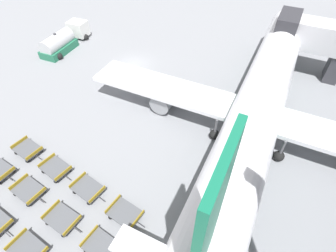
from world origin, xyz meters
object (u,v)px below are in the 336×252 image
at_px(airplane, 260,103).
at_px(baggage_dolly_row_mid_b_col_b, 29,190).
at_px(baggage_dolly_row_mid_a_col_c, 28,250).
at_px(baggage_dolly_row_far_col_c, 88,189).
at_px(baggage_dolly_row_mid_b_col_d, 102,247).
at_px(baggage_dolly_row_mid_b_col_c, 62,219).
at_px(fuel_tanker_primary, 63,41).
at_px(baggage_dolly_row_far_col_a, 28,149).
at_px(baggage_dolly_row_far_col_b, 56,168).
at_px(baggage_dolly_row_far_col_d, 125,213).

height_order(airplane, baggage_dolly_row_mid_b_col_b, airplane).
bearing_deg(baggage_dolly_row_mid_a_col_c, baggage_dolly_row_far_col_c, 88.30).
xyz_separation_m(airplane, baggage_dolly_row_far_col_c, (-9.22, -14.31, -2.94)).
xyz_separation_m(baggage_dolly_row_mid_b_col_d, baggage_dolly_row_far_col_c, (-4.10, 2.94, 0.00)).
distance_m(airplane, baggage_dolly_row_mid_b_col_c, 19.70).
xyz_separation_m(fuel_tanker_primary, baggage_dolly_row_mid_b_col_c, (20.08, -19.08, -0.73)).
relative_size(baggage_dolly_row_mid_a_col_c, baggage_dolly_row_far_col_a, 0.99).
xyz_separation_m(baggage_dolly_row_mid_a_col_c, baggage_dolly_row_far_col_b, (-3.69, 5.82, 0.00)).
height_order(baggage_dolly_row_mid_b_col_b, baggage_dolly_row_far_col_d, same).
bearing_deg(baggage_dolly_row_far_col_a, baggage_dolly_row_mid_b_col_c, -21.42).
distance_m(baggage_dolly_row_mid_b_col_c, baggage_dolly_row_far_col_d, 4.71).
height_order(baggage_dolly_row_far_col_a, baggage_dolly_row_far_col_d, same).
distance_m(baggage_dolly_row_mid_b_col_c, baggage_dolly_row_far_col_b, 5.01).
distance_m(baggage_dolly_row_mid_b_col_d, baggage_dolly_row_far_col_b, 8.50).
distance_m(airplane, baggage_dolly_row_mid_b_col_d, 18.24).
xyz_separation_m(airplane, baggage_dolly_row_far_col_d, (-5.27, -14.45, -2.94)).
bearing_deg(baggage_dolly_row_mid_b_col_c, baggage_dolly_row_mid_b_col_b, 176.10).
xyz_separation_m(fuel_tanker_primary, baggage_dolly_row_far_col_d, (23.87, -16.29, -0.73)).
bearing_deg(baggage_dolly_row_far_col_d, baggage_dolly_row_far_col_b, 178.65).
xyz_separation_m(airplane, fuel_tanker_primary, (-29.14, 1.84, -2.21)).
distance_m(fuel_tanker_primary, baggage_dolly_row_far_col_a, 20.06).
relative_size(baggage_dolly_row_far_col_a, baggage_dolly_row_far_col_d, 1.00).
bearing_deg(airplane, baggage_dolly_row_mid_b_col_d, -106.55).
xyz_separation_m(baggage_dolly_row_far_col_b, baggage_dolly_row_far_col_d, (7.82, -0.18, 0.00)).
distance_m(airplane, baggage_dolly_row_far_col_d, 15.65).
height_order(airplane, baggage_dolly_row_far_col_c, airplane).
relative_size(baggage_dolly_row_mid_a_col_c, baggage_dolly_row_mid_b_col_c, 1.00).
relative_size(baggage_dolly_row_mid_a_col_c, baggage_dolly_row_far_col_d, 1.00).
relative_size(airplane, baggage_dolly_row_mid_b_col_c, 12.98).
relative_size(baggage_dolly_row_mid_b_col_b, baggage_dolly_row_far_col_a, 1.00).
distance_m(fuel_tanker_primary, baggage_dolly_row_mid_b_col_d, 30.68).
distance_m(baggage_dolly_row_mid_a_col_c, baggage_dolly_row_mid_b_col_d, 5.12).
distance_m(fuel_tanker_primary, baggage_dolly_row_far_col_c, 25.65).
height_order(airplane, baggage_dolly_row_mid_a_col_c, airplane).
bearing_deg(baggage_dolly_row_far_col_c, baggage_dolly_row_mid_b_col_b, -146.90).
height_order(baggage_dolly_row_mid_a_col_c, baggage_dolly_row_far_col_a, same).
height_order(airplane, fuel_tanker_primary, airplane).
xyz_separation_m(airplane, baggage_dolly_row_far_col_a, (-17.01, -14.12, -2.94)).
bearing_deg(baggage_dolly_row_far_col_a, baggage_dolly_row_far_col_b, -2.05).
relative_size(baggage_dolly_row_mid_a_col_c, baggage_dolly_row_mid_b_col_d, 1.00).
bearing_deg(baggage_dolly_row_far_col_c, baggage_dolly_row_mid_b_col_d, -35.70).
xyz_separation_m(baggage_dolly_row_mid_b_col_c, baggage_dolly_row_mid_b_col_d, (3.93, -0.01, 0.00)).
height_order(baggage_dolly_row_mid_b_col_c, baggage_dolly_row_mid_b_col_d, same).
distance_m(baggage_dolly_row_mid_b_col_b, baggage_dolly_row_far_col_b, 2.70).
bearing_deg(baggage_dolly_row_far_col_a, baggage_dolly_row_far_col_c, -1.37).
height_order(baggage_dolly_row_mid_b_col_c, baggage_dolly_row_far_col_d, same).
xyz_separation_m(baggage_dolly_row_mid_b_col_d, baggage_dolly_row_far_col_a, (-11.89, 3.13, 0.00)).
distance_m(baggage_dolly_row_mid_b_col_b, baggage_dolly_row_mid_b_col_d, 8.16).
relative_size(airplane, baggage_dolly_row_far_col_d, 12.88).
relative_size(baggage_dolly_row_mid_a_col_c, baggage_dolly_row_far_col_c, 0.99).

